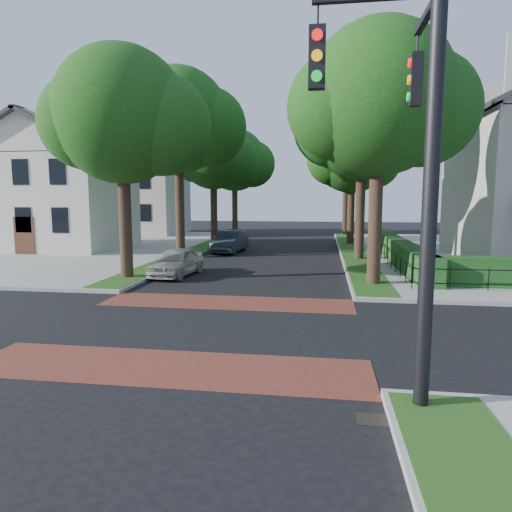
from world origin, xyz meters
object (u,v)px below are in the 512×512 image
Objects in this scene: parked_car_middle at (230,242)px; parked_car_rear at (227,240)px; parked_car_front at (177,262)px; traffic_signal at (417,141)px.

parked_car_middle is 0.96× the size of parked_car_rear.
parked_car_rear is (0.00, 11.74, -0.01)m from parked_car_front.
parked_car_middle is at bearing 109.29° from traffic_signal.
traffic_signal is at bearing -65.76° from parked_car_middle.
traffic_signal is 15.89m from parked_car_front.
parked_car_front reaches higher than parked_car_rear.
parked_car_middle is (0.66, 9.54, 0.05)m from parked_car_front.
traffic_signal reaches higher than parked_car_middle.
parked_car_front is at bearing -88.89° from parked_car_rear.
traffic_signal reaches higher than parked_car_front.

